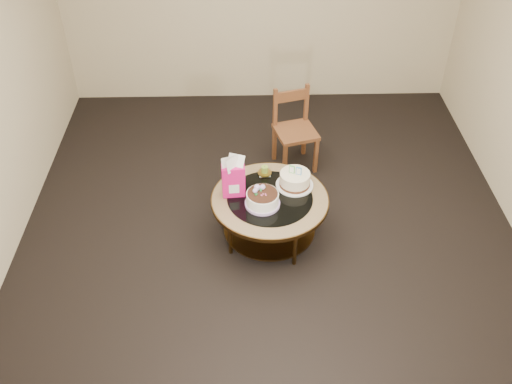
{
  "coord_description": "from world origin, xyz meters",
  "views": [
    {
      "loc": [
        -0.22,
        -3.71,
        3.64
      ],
      "look_at": [
        -0.12,
        0.02,
        0.51
      ],
      "focal_mm": 40.0,
      "sensor_mm": 36.0,
      "label": 1
    }
  ],
  "objects_px": {
    "gift_bag": "(233,176)",
    "dining_chair": "(295,129)",
    "coffee_table": "(270,204)",
    "cream_cake": "(295,180)",
    "decorated_cake": "(262,199)"
  },
  "relations": [
    {
      "from": "gift_bag",
      "to": "dining_chair",
      "type": "bearing_deg",
      "value": 54.76
    },
    {
      "from": "decorated_cake",
      "to": "gift_bag",
      "type": "bearing_deg",
      "value": 148.74
    },
    {
      "from": "coffee_table",
      "to": "decorated_cake",
      "type": "height_order",
      "value": "decorated_cake"
    },
    {
      "from": "cream_cake",
      "to": "coffee_table",
      "type": "bearing_deg",
      "value": -121.76
    },
    {
      "from": "decorated_cake",
      "to": "dining_chair",
      "type": "xyz_separation_m",
      "value": [
        0.37,
        1.18,
        -0.09
      ]
    },
    {
      "from": "cream_cake",
      "to": "dining_chair",
      "type": "distance_m",
      "value": 0.94
    },
    {
      "from": "decorated_cake",
      "to": "cream_cake",
      "type": "height_order",
      "value": "cream_cake"
    },
    {
      "from": "decorated_cake",
      "to": "gift_bag",
      "type": "height_order",
      "value": "gift_bag"
    },
    {
      "from": "gift_bag",
      "to": "coffee_table",
      "type": "bearing_deg",
      "value": -15.19
    },
    {
      "from": "coffee_table",
      "to": "dining_chair",
      "type": "xyz_separation_m",
      "value": [
        0.3,
        1.09,
        0.05
      ]
    },
    {
      "from": "cream_cake",
      "to": "gift_bag",
      "type": "xyz_separation_m",
      "value": [
        -0.53,
        -0.1,
        0.13
      ]
    },
    {
      "from": "decorated_cake",
      "to": "cream_cake",
      "type": "xyz_separation_m",
      "value": [
        0.29,
        0.25,
        0.01
      ]
    },
    {
      "from": "coffee_table",
      "to": "cream_cake",
      "type": "relative_size",
      "value": 3.09
    },
    {
      "from": "coffee_table",
      "to": "gift_bag",
      "type": "distance_m",
      "value": 0.42
    },
    {
      "from": "coffee_table",
      "to": "cream_cake",
      "type": "xyz_separation_m",
      "value": [
        0.22,
        0.16,
        0.15
      ]
    }
  ]
}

